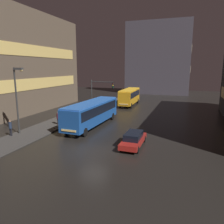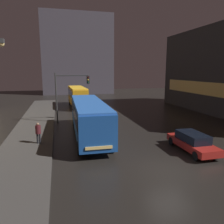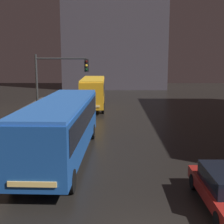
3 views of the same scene
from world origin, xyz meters
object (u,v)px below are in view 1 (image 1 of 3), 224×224
(bus_far, at_px, (129,95))
(traffic_light_main, at_px, (100,91))
(pedestrian_near, at_px, (58,117))
(pedestrian_mid, at_px, (10,127))
(street_lamp_sidewalk, at_px, (18,90))
(car_taxi, at_px, (133,139))
(bus_near, at_px, (92,111))

(bus_far, xyz_separation_m, traffic_light_main, (-1.91, -11.08, 1.91))
(bus_far, bearing_deg, traffic_light_main, 78.75)
(pedestrian_near, distance_m, pedestrian_mid, 6.35)
(pedestrian_mid, xyz_separation_m, traffic_light_main, (5.18, 13.37, 2.77))
(bus_far, distance_m, traffic_light_main, 11.41)
(pedestrian_mid, distance_m, street_lamp_sidewalk, 4.11)
(traffic_light_main, bearing_deg, pedestrian_mid, -111.16)
(bus_far, xyz_separation_m, street_lamp_sidewalk, (-6.66, -23.36, 3.08))
(car_taxi, bearing_deg, bus_near, -38.66)
(street_lamp_sidewalk, bearing_deg, pedestrian_near, 68.84)
(bus_near, xyz_separation_m, car_taxi, (6.95, -5.55, -1.27))
(bus_near, xyz_separation_m, bus_far, (0.48, 17.18, 0.03))
(bus_far, bearing_deg, car_taxi, 104.41)
(pedestrian_near, height_order, pedestrian_mid, pedestrian_mid)
(car_taxi, distance_m, pedestrian_near, 12.02)
(bus_near, height_order, bus_far, bus_far)
(traffic_light_main, height_order, street_lamp_sidewalk, street_lamp_sidewalk)
(bus_near, bearing_deg, pedestrian_mid, 49.40)
(bus_far, distance_m, pedestrian_mid, 25.47)
(street_lamp_sidewalk, bearing_deg, car_taxi, 2.76)
(bus_near, relative_size, traffic_light_main, 2.03)
(car_taxi, distance_m, pedestrian_mid, 13.67)
(car_taxi, bearing_deg, pedestrian_mid, 7.21)
(bus_far, relative_size, street_lamp_sidewalk, 1.22)
(car_taxi, height_order, traffic_light_main, traffic_light_main)
(car_taxi, height_order, pedestrian_mid, pedestrian_mid)
(traffic_light_main, bearing_deg, bus_far, 80.22)
(bus_near, xyz_separation_m, pedestrian_mid, (-6.60, -7.27, -0.83))
(pedestrian_near, bearing_deg, bus_far, -45.23)
(pedestrian_near, relative_size, street_lamp_sidewalk, 0.23)
(pedestrian_near, distance_m, street_lamp_sidewalk, 6.50)
(bus_far, distance_m, pedestrian_near, 19.16)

